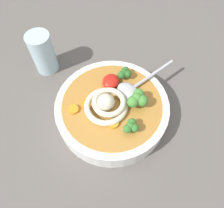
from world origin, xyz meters
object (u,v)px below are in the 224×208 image
Objects in this scene: noodle_pile at (107,104)px; soup_spoon at (132,89)px; soup_bowl at (112,109)px; drinking_glass at (43,53)px.

noodle_pile is 7.47cm from soup_spoon.
noodle_pile is (-1.25, 0.73, 3.91)cm from soup_bowl.
drinking_glass is at bearing 73.21° from soup_bowl.
drinking_glass reaches higher than soup_bowl.
soup_bowl is at bearing -180.00° from soup_spoon.
drinking_glass is (1.59, 25.66, -0.33)cm from soup_spoon.
drinking_glass is at bearing 114.36° from soup_spoon.
soup_bowl is 24.06cm from drinking_glass.
soup_spoon is at bearing -28.36° from noodle_pile.
noodle_pile is at bearing 149.76° from soup_bowl.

